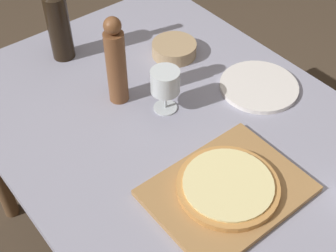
{
  "coord_description": "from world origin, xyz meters",
  "views": [
    {
      "loc": [
        -0.63,
        -0.73,
        1.73
      ],
      "look_at": [
        -0.06,
        -0.02,
        0.82
      ],
      "focal_mm": 50.0,
      "sensor_mm": 36.0,
      "label": 1
    }
  ],
  "objects": [
    {
      "name": "small_bowl",
      "position": [
        0.21,
        0.28,
        0.79
      ],
      "size": [
        0.15,
        0.15,
        0.05
      ],
      "color": "tan",
      "rests_on": "dining_table"
    },
    {
      "name": "cutting_board",
      "position": [
        -0.06,
        -0.26,
        0.77
      ],
      "size": [
        0.39,
        0.3,
        0.02
      ],
      "color": "#A87A47",
      "rests_on": "dining_table"
    },
    {
      "name": "wine_glass",
      "position": [
        0.01,
        0.09,
        0.86
      ],
      "size": [
        0.09,
        0.09,
        0.14
      ],
      "color": "silver",
      "rests_on": "dining_table"
    },
    {
      "name": "dinner_plate",
      "position": [
        0.3,
        -0.02,
        0.77
      ],
      "size": [
        0.25,
        0.25,
        0.01
      ],
      "color": "white",
      "rests_on": "dining_table"
    },
    {
      "name": "pizza",
      "position": [
        -0.06,
        -0.26,
        0.79
      ],
      "size": [
        0.26,
        0.26,
        0.02
      ],
      "color": "#C68947",
      "rests_on": "cutting_board"
    },
    {
      "name": "pepper_mill",
      "position": [
        -0.07,
        0.21,
        0.9
      ],
      "size": [
        0.06,
        0.06,
        0.29
      ],
      "color": "brown",
      "rests_on": "dining_table"
    },
    {
      "name": "dining_table",
      "position": [
        0.0,
        0.0,
        0.67
      ],
      "size": [
        0.97,
        1.37,
        0.76
      ],
      "color": "#9393A8",
      "rests_on": "ground_plane"
    },
    {
      "name": "wine_bottle",
      "position": [
        -0.09,
        0.51,
        0.9
      ],
      "size": [
        0.07,
        0.07,
        0.34
      ],
      "color": "black",
      "rests_on": "dining_table"
    }
  ]
}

